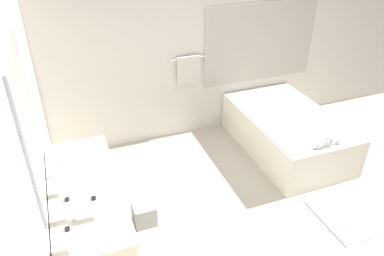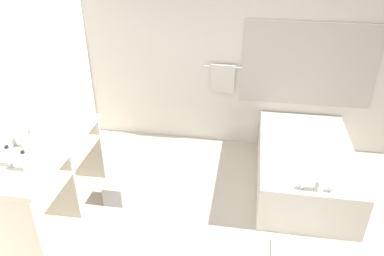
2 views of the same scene
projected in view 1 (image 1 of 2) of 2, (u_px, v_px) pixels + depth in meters
name	position (u px, v px, depth m)	size (l,w,h in m)	color
ground_plane	(288.00, 229.00, 3.88)	(16.00, 16.00, 0.00)	beige
wall_back_with_blinds	(210.00, 40.00, 4.98)	(7.40, 0.13, 2.70)	silver
wall_left_with_mirror	(30.00, 172.00, 2.51)	(0.08, 7.40, 2.70)	silver
vanity_counter	(88.00, 207.00, 3.23)	(0.57, 1.51, 0.89)	beige
sink_faucet	(61.00, 167.00, 3.18)	(0.09, 0.04, 0.18)	silver
bathtub	(287.00, 130.00, 5.01)	(1.07, 1.77, 0.65)	silver
water_bottle_1	(69.00, 210.00, 2.71)	(0.06, 0.06, 0.21)	silver
water_bottle_2	(95.00, 208.00, 2.74)	(0.06, 0.06, 0.20)	silver
water_bottle_3	(70.00, 240.00, 2.47)	(0.06, 0.06, 0.22)	silver
soap_dispenser	(59.00, 186.00, 2.96)	(0.06, 0.06, 0.20)	white
waste_bin	(144.00, 213.00, 3.91)	(0.23, 0.23, 0.24)	#B2B2B2
bath_mat	(346.00, 215.00, 4.05)	(0.59, 0.72, 0.02)	white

